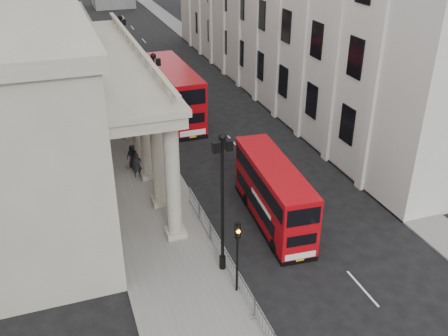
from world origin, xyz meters
The scene contains 15 objects.
ground centered at (0.00, 0.00, 0.00)m, with size 260.00×260.00×0.00m, color black.
sidewalk_west centered at (-3.00, 30.00, 0.06)m, with size 6.00×140.00×0.12m, color slate.
sidewalk_east centered at (13.50, 30.00, 0.06)m, with size 3.00×140.00×0.12m, color slate.
kerb centered at (-0.05, 30.00, 0.07)m, with size 0.20×140.00×0.14m, color slate.
portico_building centered at (-10.50, 18.00, 6.00)m, with size 9.00×28.00×12.00m, color gray.
lamp_post_south centered at (-0.60, 4.00, 4.91)m, with size 1.05×0.44×8.32m.
lamp_post_mid centered at (-0.60, 20.00, 4.91)m, with size 1.05×0.44×8.32m.
lamp_post_north centered at (-0.60, 36.00, 4.91)m, with size 1.05×0.44×8.32m.
traffic_light centered at (-0.50, 1.98, 3.11)m, with size 0.28×0.33×4.30m.
crowd_barriers centered at (-0.35, 2.23, 0.67)m, with size 0.50×18.75×1.10m.
bus_near centered at (4.10, 7.68, 2.13)m, with size 2.95×9.58×4.08m.
bus_far centered at (2.68, 27.43, 2.65)m, with size 3.02×11.80×5.07m.
pedestrian_a centered at (-3.09, 16.36, 1.08)m, with size 0.70×0.46×1.91m, color black.
pedestrian_b centered at (-3.05, 17.65, 0.91)m, with size 0.76×0.60×1.57m, color black.
pedestrian_c centered at (-3.14, 18.10, 1.04)m, with size 0.90×0.59×1.85m, color black.
Camera 1 is at (-7.94, -17.16, 18.19)m, focal length 40.00 mm.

